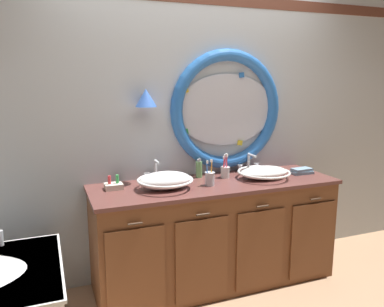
% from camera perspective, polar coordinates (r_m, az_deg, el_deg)
% --- Properties ---
extents(ground_plane, '(14.00, 14.00, 0.00)m').
position_cam_1_polar(ground_plane, '(3.25, 4.44, -20.23)').
color(ground_plane, tan).
extents(back_wall_assembly, '(6.40, 0.26, 2.60)m').
position_cam_1_polar(back_wall_assembly, '(3.34, 0.78, 4.65)').
color(back_wall_assembly, silver).
rests_on(back_wall_assembly, ground_plane).
extents(vanity_counter, '(2.00, 0.66, 0.86)m').
position_cam_1_polar(vanity_counter, '(3.27, 3.40, -11.55)').
color(vanity_counter, brown).
rests_on(vanity_counter, ground_plane).
extents(sink_basin_left, '(0.43, 0.43, 0.13)m').
position_cam_1_polar(sink_basin_left, '(2.94, -3.98, -3.95)').
color(sink_basin_left, white).
rests_on(sink_basin_left, vanity_counter).
extents(sink_basin_right, '(0.44, 0.44, 0.10)m').
position_cam_1_polar(sink_basin_right, '(3.29, 10.56, -2.74)').
color(sink_basin_right, white).
rests_on(sink_basin_right, vanity_counter).
extents(faucet_set_left, '(0.21, 0.12, 0.18)m').
position_cam_1_polar(faucet_set_left, '(3.17, -5.35, -2.83)').
color(faucet_set_left, silver).
rests_on(faucet_set_left, vanity_counter).
extents(faucet_set_right, '(0.22, 0.15, 0.17)m').
position_cam_1_polar(faucet_set_right, '(3.50, 8.42, -1.57)').
color(faucet_set_right, silver).
rests_on(faucet_set_right, vanity_counter).
extents(toothbrush_holder_left, '(0.08, 0.08, 0.21)m').
position_cam_1_polar(toothbrush_holder_left, '(3.02, 2.63, -3.64)').
color(toothbrush_holder_left, silver).
rests_on(toothbrush_holder_left, vanity_counter).
extents(toothbrush_holder_right, '(0.08, 0.08, 0.21)m').
position_cam_1_polar(toothbrush_holder_right, '(3.26, 4.91, -2.59)').
color(toothbrush_holder_right, white).
rests_on(toothbrush_holder_right, vanity_counter).
extents(soap_dispenser, '(0.05, 0.06, 0.17)m').
position_cam_1_polar(soap_dispenser, '(3.26, 1.04, -2.28)').
color(soap_dispenser, '#6BAD66').
rests_on(soap_dispenser, vanity_counter).
extents(folded_hand_towel, '(0.19, 0.11, 0.05)m').
position_cam_1_polar(folded_hand_towel, '(3.53, 15.89, -2.52)').
color(folded_hand_towel, '#7593A8').
rests_on(folded_hand_towel, vanity_counter).
extents(toiletry_basket, '(0.13, 0.11, 0.11)m').
position_cam_1_polar(toiletry_basket, '(2.99, -11.50, -4.67)').
color(toiletry_basket, beige).
rests_on(toiletry_basket, vanity_counter).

